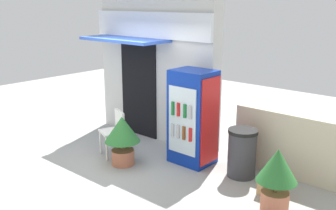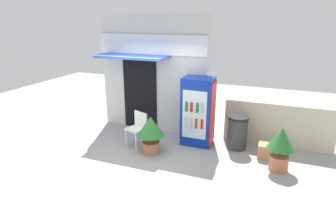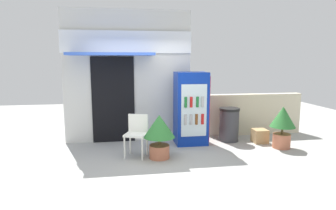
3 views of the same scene
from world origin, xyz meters
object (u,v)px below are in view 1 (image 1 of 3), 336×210
at_px(drink_cooler, 193,117).
at_px(potted_plant_near_shop, 122,135).
at_px(trash_bin, 242,153).
at_px(cardboard_box, 272,184).
at_px(plastic_chair, 115,129).
at_px(potted_plant_curbside, 277,175).

distance_m(drink_cooler, potted_plant_near_shop, 1.31).
bearing_deg(trash_bin, cardboard_box, -20.84).
relative_size(drink_cooler, potted_plant_near_shop, 1.90).
bearing_deg(cardboard_box, trash_bin, 159.16).
xyz_separation_m(drink_cooler, plastic_chair, (-1.33, -0.70, -0.33)).
distance_m(potted_plant_curbside, cardboard_box, 0.71).
relative_size(plastic_chair, potted_plant_near_shop, 0.96).
relative_size(drink_cooler, trash_bin, 2.07).
relative_size(potted_plant_near_shop, trash_bin, 1.09).
height_order(potted_plant_curbside, trash_bin, potted_plant_curbside).
bearing_deg(potted_plant_near_shop, cardboard_box, 15.79).
bearing_deg(plastic_chair, trash_bin, 18.55).
xyz_separation_m(drink_cooler, trash_bin, (0.99, 0.07, -0.44)).
xyz_separation_m(potted_plant_near_shop, trash_bin, (1.88, 0.99, -0.15)).
xyz_separation_m(potted_plant_near_shop, potted_plant_curbside, (2.86, 0.24, 0.02)).
height_order(drink_cooler, trash_bin, drink_cooler).
distance_m(trash_bin, cardboard_box, 0.79).
xyz_separation_m(plastic_chair, cardboard_box, (3.02, 0.51, -0.36)).
bearing_deg(cardboard_box, potted_plant_near_shop, -164.21).
height_order(plastic_chair, trash_bin, plastic_chair).
xyz_separation_m(plastic_chair, trash_bin, (2.32, 0.78, -0.11)).
relative_size(plastic_chair, potted_plant_curbside, 0.91).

